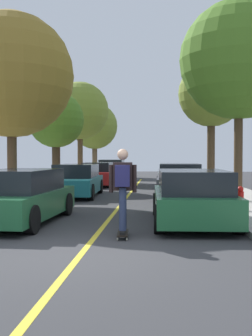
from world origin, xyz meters
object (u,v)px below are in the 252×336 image
(parked_car_right_near, at_px, (179,181))
(parked_car_right_far, at_px, (174,175))
(parked_car_right_nearest, at_px, (192,197))
(parked_car_left_far, at_px, (98,174))
(parked_car_left_farthest, at_px, (112,170))
(skateboard, at_px, (123,233))
(street_tree_left_far, at_px, (80,111))
(parked_car_left_nearest, at_px, (21,197))
(street_tree_right_near, at_px, (211,95))
(street_tree_right_nearest, at_px, (239,60))
(skateboarder, at_px, (123,185))
(street_tree_left_near, at_px, (56,120))
(street_tree_left_farthest, at_px, (95,126))
(parked_car_left_near, at_px, (76,181))
(fire_hydrant, at_px, (240,199))
(street_tree_left_nearest, at_px, (11,75))

(parked_car_right_near, bearing_deg, parked_car_right_far, 90.00)
(parked_car_right_nearest, bearing_deg, parked_car_left_far, 108.32)
(parked_car_left_farthest, xyz_separation_m, skateboard, (2.76, -22.04, -0.64))
(street_tree_left_far, bearing_deg, parked_car_left_nearest, -83.84)
(parked_car_left_farthest, distance_m, parked_car_right_far, 8.12)
(parked_car_left_nearest, distance_m, street_tree_right_near, 14.52)
(street_tree_right_nearest, xyz_separation_m, skateboarder, (-3.53, -6.31, -3.96))
(parked_car_left_far, xyz_separation_m, parked_car_right_nearest, (4.34, -13.11, 0.01))
(parked_car_left_farthest, relative_size, street_tree_left_far, 0.68)
(parked_car_right_far, relative_size, street_tree_left_near, 0.92)
(street_tree_left_near, relative_size, skateboarder, 2.86)
(parked_car_right_near, bearing_deg, street_tree_left_far, 119.23)
(street_tree_left_far, bearing_deg, parked_car_left_far, -67.80)
(parked_car_right_nearest, distance_m, street_tree_left_farthest, 25.43)
(parked_car_left_nearest, relative_size, parked_car_left_near, 0.96)
(street_tree_right_nearest, bearing_deg, street_tree_left_far, 121.45)
(street_tree_left_farthest, xyz_separation_m, skateboarder, (4.71, -26.27, -3.14))
(fire_hydrant, bearing_deg, street_tree_left_far, 115.60)
(parked_car_right_nearest, height_order, street_tree_left_far, street_tree_left_far)
(street_tree_right_near, height_order, fire_hydrant, street_tree_right_near)
(parked_car_left_farthest, bearing_deg, street_tree_left_near, -102.22)
(parked_car_left_far, height_order, street_tree_left_farthest, street_tree_left_farthest)
(street_tree_left_near, xyz_separation_m, street_tree_left_far, (0.00, 6.72, 1.22))
(skateboard, xyz_separation_m, skateboarder, (0.00, -0.03, 1.01))
(parked_car_left_far, bearing_deg, street_tree_left_nearest, -102.86)
(street_tree_left_farthest, bearing_deg, street_tree_left_far, -90.00)
(parked_car_left_far, relative_size, street_tree_left_near, 0.86)
(street_tree_left_far, relative_size, street_tree_left_farthest, 1.11)
(parked_car_right_nearest, height_order, street_tree_right_nearest, street_tree_right_nearest)
(parked_car_right_near, height_order, street_tree_left_farthest, street_tree_left_farthest)
(parked_car_left_near, distance_m, street_tree_left_near, 5.54)
(parked_car_left_farthest, distance_m, parked_car_right_nearest, 20.64)
(parked_car_left_far, height_order, street_tree_left_nearest, street_tree_left_nearest)
(parked_car_right_nearest, height_order, street_tree_left_nearest, street_tree_left_nearest)
(street_tree_right_near, xyz_separation_m, skateboarder, (-3.53, -14.06, -3.92))
(parked_car_right_near, height_order, parked_car_right_far, parked_car_right_near)
(parked_car_left_nearest, height_order, skateboarder, skateboarder)
(parked_car_right_near, relative_size, fire_hydrant, 6.12)
(parked_car_left_near, xyz_separation_m, parked_car_right_nearest, (4.34, -6.90, 0.01))
(street_tree_right_nearest, xyz_separation_m, street_tree_right_near, (0.00, 7.75, -0.04))
(parked_car_left_farthest, distance_m, parked_car_right_near, 14.21)
(parked_car_left_near, bearing_deg, parked_car_right_nearest, -57.82)
(street_tree_left_far, bearing_deg, street_tree_left_near, -90.00)
(parked_car_right_nearest, distance_m, fire_hydrant, 2.23)
(parked_car_left_farthest, bearing_deg, parked_car_left_nearest, -90.00)
(fire_hydrant, bearing_deg, street_tree_left_farthest, 108.91)
(parked_car_left_nearest, bearing_deg, skateboard, -31.37)
(parked_car_left_farthest, bearing_deg, street_tree_left_nearest, -97.12)
(street_tree_left_far, distance_m, skateboarder, 20.68)
(street_tree_right_near, bearing_deg, fire_hydrant, -92.45)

